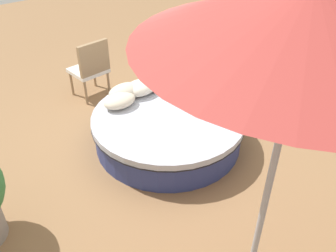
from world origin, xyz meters
TOP-DOWN VIEW (x-y plane):
  - ground_plane at (0.00, 0.00)m, footprint 16.00×16.00m
  - round_bed at (0.00, 0.00)m, footprint 2.02×2.02m
  - throw_pillow_0 at (0.43, 0.53)m, footprint 0.45×0.40m
  - throw_pillow_1 at (0.26, 0.68)m, footprint 0.50×0.33m
  - throw_pillow_2 at (0.03, 0.67)m, footprint 0.51×0.35m
  - throw_pillow_3 at (-0.20, 0.72)m, footprint 0.49×0.32m
  - throw_pillow_4 at (-0.38, 0.57)m, footprint 0.46×0.32m
  - patio_chair at (-0.19, 1.72)m, footprint 0.57×0.55m
  - patio_umbrella at (-0.78, -2.11)m, footprint 1.81×1.81m

SIDE VIEW (x-z plane):
  - ground_plane at x=0.00m, z-range 0.00..0.00m
  - round_bed at x=0.00m, z-range 0.01..0.46m
  - throw_pillow_0 at x=0.43m, z-range 0.45..0.63m
  - throw_pillow_4 at x=-0.38m, z-range 0.45..0.63m
  - throw_pillow_1 at x=0.26m, z-range 0.45..0.63m
  - throw_pillow_2 at x=0.03m, z-range 0.45..0.65m
  - throw_pillow_3 at x=-0.20m, z-range 0.45..0.66m
  - patio_chair at x=-0.19m, z-range 0.07..1.05m
  - patio_umbrella at x=-0.78m, z-range 1.11..3.72m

